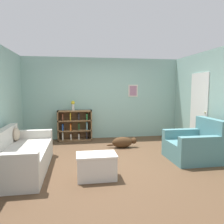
{
  "coord_description": "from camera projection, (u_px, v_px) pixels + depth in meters",
  "views": [
    {
      "loc": [
        -0.86,
        -4.85,
        1.63
      ],
      "look_at": [
        0.0,
        0.4,
        1.05
      ],
      "focal_mm": 35.0,
      "sensor_mm": 36.0,
      "label": 1
    }
  ],
  "objects": [
    {
      "name": "wall_back",
      "position": [
        103.0,
        98.0,
        7.14
      ],
      "size": [
        5.6,
        0.13,
        2.6
      ],
      "color": "#93BCB2",
      "rests_on": "ground_plane"
    },
    {
      "name": "dog",
      "position": [
        123.0,
        142.0,
        6.01
      ],
      "size": [
        0.84,
        0.27,
        0.3
      ],
      "color": "#472D19",
      "rests_on": "ground_plane"
    },
    {
      "name": "recliner_chair",
      "position": [
        195.0,
        146.0,
        4.97
      ],
      "size": [
        1.06,
        1.02,
        0.94
      ],
      "color": "slate",
      "rests_on": "ground_plane"
    },
    {
      "name": "coffee_table",
      "position": [
        96.0,
        165.0,
        3.94
      ],
      "size": [
        0.72,
        0.46,
        0.45
      ],
      "color": "silver",
      "rests_on": "ground_plane"
    },
    {
      "name": "bookshelf",
      "position": [
        75.0,
        125.0,
        6.88
      ],
      "size": [
        1.06,
        0.32,
        0.95
      ],
      "color": "olive",
      "rests_on": "ground_plane"
    },
    {
      "name": "wall_right",
      "position": [
        217.0,
        102.0,
        5.36
      ],
      "size": [
        0.16,
        5.0,
        2.6
      ],
      "color": "#93BCB2",
      "rests_on": "ground_plane"
    },
    {
      "name": "vase",
      "position": [
        73.0,
        105.0,
        6.78
      ],
      "size": [
        0.12,
        0.12,
        0.3
      ],
      "color": "silver",
      "rests_on": "bookshelf"
    },
    {
      "name": "couch",
      "position": [
        19.0,
        157.0,
        4.28
      ],
      "size": [
        0.96,
        2.06,
        0.81
      ],
      "color": "beige",
      "rests_on": "ground_plane"
    },
    {
      "name": "ground_plane",
      "position": [
        115.0,
        159.0,
        5.07
      ],
      "size": [
        14.0,
        14.0,
        0.0
      ],
      "primitive_type": "plane",
      "color": "brown"
    }
  ]
}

